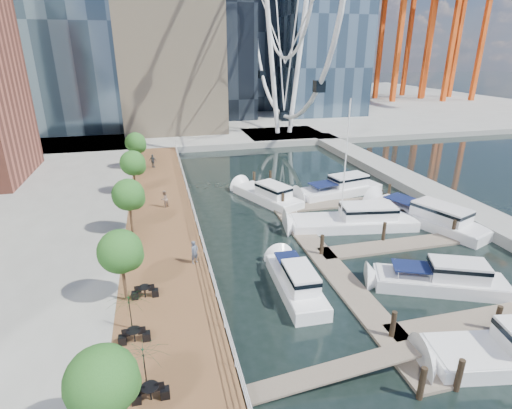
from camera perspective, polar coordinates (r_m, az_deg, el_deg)
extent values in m
plane|color=black|center=(24.93, 10.10, -16.57)|extent=(520.00, 520.00, 0.00)
cube|color=brown|center=(35.88, -13.24, -3.51)|extent=(6.00, 60.00, 1.00)
cube|color=#595954|center=(35.99, -8.47, -3.07)|extent=(0.25, 60.00, 1.00)
cube|color=gray|center=(120.98, -10.16, 13.87)|extent=(200.00, 114.00, 1.00)
cube|color=gray|center=(49.69, 22.13, 2.43)|extent=(4.00, 60.00, 1.00)
cube|color=gray|center=(74.84, 3.94, 9.81)|extent=(14.00, 12.00, 1.00)
cube|color=#6D6051|center=(33.70, 7.98, -5.55)|extent=(2.00, 32.00, 0.20)
cube|color=#6D6051|center=(28.12, 29.46, -14.25)|extent=(12.00, 2.00, 0.20)
cube|color=#6D6051|center=(34.73, 18.49, -5.67)|extent=(12.00, 2.00, 0.20)
cube|color=#6D6051|center=(42.68, 11.52, 0.09)|extent=(12.00, 2.00, 0.20)
cylinder|color=white|center=(72.67, 2.22, 20.23)|extent=(0.80, 0.80, 26.00)
cylinder|color=white|center=(74.22, 6.17, 20.15)|extent=(0.80, 0.80, 26.00)
sphere|color=#265B1E|center=(16.19, -21.17, -22.51)|extent=(2.60, 2.60, 2.60)
cylinder|color=#3F2B1C|center=(25.44, -18.28, -10.56)|extent=(0.20, 0.20, 2.40)
sphere|color=#265B1E|center=(24.45, -18.83, -6.35)|extent=(2.60, 2.60, 2.60)
cylinder|color=#3F2B1C|center=(34.39, -17.41, -1.95)|extent=(0.20, 0.20, 2.40)
sphere|color=#265B1E|center=(33.66, -17.80, 1.34)|extent=(2.60, 2.60, 2.60)
cylinder|color=#3F2B1C|center=(43.80, -16.92, 3.04)|extent=(0.20, 0.20, 2.40)
sphere|color=#265B1E|center=(43.23, -17.21, 5.69)|extent=(2.60, 2.60, 2.60)
cylinder|color=#3F2B1C|center=(53.42, -16.60, 6.25)|extent=(0.20, 0.20, 2.40)
sphere|color=#265B1E|center=(52.95, -16.83, 8.45)|extent=(2.60, 2.60, 2.60)
imported|color=#444C5B|center=(28.62, -8.79, -6.73)|extent=(0.74, 0.70, 1.71)
imported|color=#83695A|center=(39.22, -12.96, 0.78)|extent=(1.02, 1.02, 1.67)
imported|color=#383F46|center=(53.24, -14.51, 6.04)|extent=(1.09, 0.87, 1.73)
imported|color=#103D25|center=(19.61, -15.60, -21.48)|extent=(2.68, 2.72, 2.15)
imported|color=#103A14|center=(23.00, -17.52, -14.54)|extent=(2.57, 2.61, 2.14)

